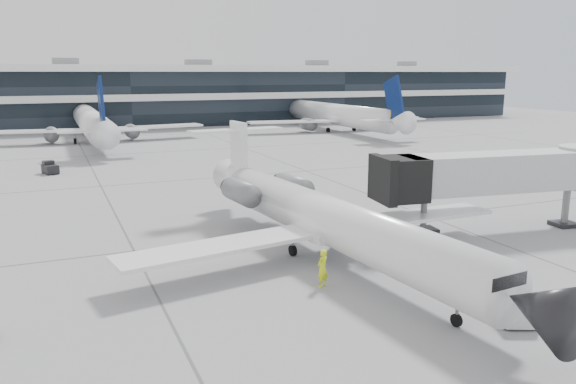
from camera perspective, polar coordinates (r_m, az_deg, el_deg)
name	(u,v)px	position (r m, az deg, el deg)	size (l,w,h in m)	color
ground	(296,232)	(35.54, 0.83, -4.05)	(220.00, 220.00, 0.00)	gray
terminal	(123,98)	(114.14, -16.38, 9.13)	(170.00, 22.00, 10.00)	black
bg_jet_center	(93,141)	(86.94, -19.21, 4.87)	(32.00, 40.00, 9.60)	white
bg_jet_right	(336,131)	(98.15, 4.86, 6.24)	(32.00, 40.00, 9.60)	white
regional_jet	(325,218)	(30.19, 3.80, -2.62)	(22.57, 28.19, 6.50)	white
jet_bridge	(510,172)	(37.49, 21.65, 1.88)	(16.18, 5.13, 5.19)	silver
ramp_worker	(322,268)	(26.43, 3.52, -7.75)	(0.67, 0.44, 1.82)	#E8FF1A
baggage_tug	(513,305)	(24.91, 21.87, -10.65)	(2.02, 2.46, 1.36)	silver
traffic_cone	(248,192)	(46.12, -4.11, 0.03)	(0.48, 0.48, 0.58)	#EB4F0C
far_tug	(50,168)	(60.54, -23.03, 2.25)	(1.69, 2.22, 1.25)	black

